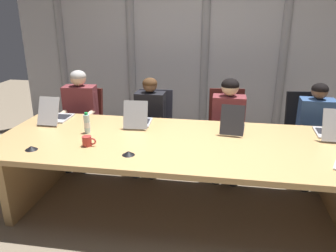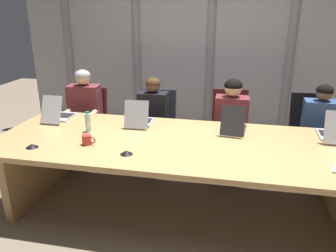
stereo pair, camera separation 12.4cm
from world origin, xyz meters
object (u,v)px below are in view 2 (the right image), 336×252
object	(u,v)px
office_chair_right_mid	(309,147)
coffee_mug_near	(87,140)
office_chair_center	(229,141)
person_left_mid	(152,119)
laptop_left_mid	(139,120)
person_right_mid	(320,130)
laptop_right_mid	(333,133)
laptop_left_end	(59,114)
water_bottle_primary	(88,123)
conference_mic_left_side	(126,152)
person_left_end	(83,111)
laptop_center	(234,127)
conference_mic_middle	(32,146)
office_chair_left_end	(88,132)
office_chair_left_mid	(157,137)

from	to	relation	value
office_chair_right_mid	coffee_mug_near	xyz separation A→B (m)	(-2.19, -1.28, 0.42)
office_chair_center	person_left_mid	world-z (taller)	person_left_mid
laptop_left_mid	person_right_mid	distance (m)	2.00
laptop_right_mid	person_right_mid	world-z (taller)	person_right_mid
laptop_left_end	person_left_mid	distance (m)	1.07
laptop_left_end	water_bottle_primary	xyz separation A→B (m)	(0.48, -0.30, 0.04)
person_right_mid	water_bottle_primary	xyz separation A→B (m)	(-2.37, -0.80, 0.19)
laptop_left_end	conference_mic_left_side	distance (m)	1.28
water_bottle_primary	coffee_mug_near	xyz separation A→B (m)	(0.13, -0.32, -0.05)
laptop_left_mid	person_left_end	xyz separation A→B (m)	(-0.89, 0.50, -0.11)
laptop_center	person_left_mid	xyz separation A→B (m)	(-0.98, 0.51, -0.16)
laptop_left_mid	conference_mic_middle	world-z (taller)	laptop_left_mid
office_chair_left_end	conference_mic_left_side	size ratio (longest dim) A/B	8.26
laptop_left_end	coffee_mug_near	distance (m)	0.87
laptop_right_mid	office_chair_right_mid	distance (m)	0.80
laptop_left_mid	office_chair_right_mid	distance (m)	2.03
office_chair_right_mid	water_bottle_primary	distance (m)	2.55
laptop_left_mid	office_chair_center	xyz separation A→B (m)	(0.94, 0.66, -0.43)
laptop_center	office_chair_center	size ratio (longest dim) A/B	0.43
laptop_left_end	laptop_left_mid	bearing A→B (deg)	-88.73
conference_mic_middle	office_chair_left_mid	bearing A→B (deg)	61.11
office_chair_left_end	person_right_mid	world-z (taller)	person_right_mid
person_left_end	conference_mic_left_side	size ratio (longest dim) A/B	10.78
water_bottle_primary	laptop_right_mid	bearing A→B (deg)	7.06
office_chair_left_mid	office_chair_center	world-z (taller)	office_chair_center
office_chair_left_mid	conference_mic_left_side	world-z (taller)	office_chair_left_mid
office_chair_left_end	office_chair_right_mid	bearing A→B (deg)	93.19
office_chair_center	conference_mic_middle	size ratio (longest dim) A/B	8.79
laptop_left_mid	person_left_mid	xyz separation A→B (m)	(0.00, 0.49, -0.16)
office_chair_left_mid	water_bottle_primary	world-z (taller)	water_bottle_primary
conference_mic_left_side	coffee_mug_near	bearing A→B (deg)	162.35
person_left_mid	person_right_mid	size ratio (longest dim) A/B	1.00
water_bottle_primary	conference_mic_left_side	world-z (taller)	water_bottle_primary
water_bottle_primary	person_right_mid	bearing A→B (deg)	18.67
office_chair_left_mid	conference_mic_middle	xyz separation A→B (m)	(-0.80, -1.45, 0.40)
office_chair_left_end	conference_mic_left_side	bearing A→B (deg)	39.33
office_chair_center	person_left_end	bearing A→B (deg)	-90.53
laptop_right_mid	office_chair_right_mid	xyz separation A→B (m)	(-0.04, 0.67, -0.43)
laptop_left_end	office_chair_right_mid	distance (m)	2.91
person_left_mid	conference_mic_left_side	bearing A→B (deg)	4.89
coffee_mug_near	person_left_end	bearing A→B (deg)	117.26
person_left_end	laptop_left_end	bearing A→B (deg)	-9.26
conference_mic_left_side	office_chair_center	bearing A→B (deg)	59.47
laptop_right_mid	conference_mic_left_side	bearing A→B (deg)	114.75
laptop_left_mid	coffee_mug_near	world-z (taller)	laptop_left_mid
office_chair_left_end	person_right_mid	size ratio (longest dim) A/B	0.81
conference_mic_left_side	laptop_center	bearing A→B (deg)	39.82
laptop_left_mid	office_chair_left_mid	xyz separation A→B (m)	(0.03, 0.65, -0.44)
person_right_mid	conference_mic_middle	bearing A→B (deg)	-62.80
laptop_right_mid	office_chair_left_mid	bearing A→B (deg)	72.78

